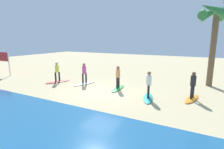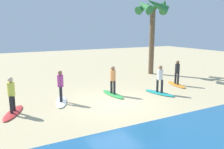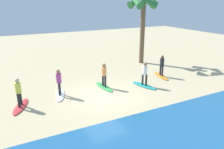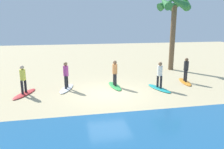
{
  "view_description": "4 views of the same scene",
  "coord_description": "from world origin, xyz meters",
  "px_view_note": "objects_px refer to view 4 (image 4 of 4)",
  "views": [
    {
      "loc": [
        -6.18,
        10.1,
        3.65
      ],
      "look_at": [
        -0.69,
        -0.25,
        1.28
      ],
      "focal_mm": 28.31,
      "sensor_mm": 36.0,
      "label": 1
    },
    {
      "loc": [
        5.36,
        10.13,
        3.85
      ],
      "look_at": [
        -0.61,
        -1.32,
        1.23
      ],
      "focal_mm": 36.23,
      "sensor_mm": 36.0,
      "label": 2
    },
    {
      "loc": [
        5.39,
        11.67,
        5.75
      ],
      "look_at": [
        -0.98,
        -0.74,
        1.06
      ],
      "focal_mm": 35.42,
      "sensor_mm": 36.0,
      "label": 3
    },
    {
      "loc": [
        2.23,
        12.16,
        4.11
      ],
      "look_at": [
        -0.33,
        -0.64,
        0.98
      ],
      "focal_mm": 35.17,
      "sensor_mm": 36.0,
      "label": 4
    }
  ],
  "objects_px": {
    "surfboard_green": "(115,86)",
    "surfboard_red": "(25,94)",
    "surfer_white": "(66,73)",
    "surfboard_white": "(67,88)",
    "surfboard_orange": "(185,82)",
    "surfer_orange": "(186,68)",
    "palm_tree": "(174,10)",
    "surfer_teal": "(160,73)",
    "surfer_green": "(115,71)",
    "surfboard_teal": "(159,88)",
    "surfer_red": "(23,77)"
  },
  "relations": [
    {
      "from": "surfboard_orange",
      "to": "surfboard_green",
      "type": "relative_size",
      "value": 1.0
    },
    {
      "from": "surfboard_orange",
      "to": "surfer_green",
      "type": "relative_size",
      "value": 1.28
    },
    {
      "from": "surfer_white",
      "to": "palm_tree",
      "type": "xyz_separation_m",
      "value": [
        -9.06,
        -4.19,
        4.09
      ]
    },
    {
      "from": "surfboard_white",
      "to": "surfer_teal",
      "type": "bearing_deg",
      "value": 96.06
    },
    {
      "from": "surfboard_teal",
      "to": "surfer_white",
      "type": "height_order",
      "value": "surfer_white"
    },
    {
      "from": "surfer_white",
      "to": "surfboard_red",
      "type": "distance_m",
      "value": 2.67
    },
    {
      "from": "surfboard_orange",
      "to": "surfboard_white",
      "type": "bearing_deg",
      "value": -78.53
    },
    {
      "from": "surfer_teal",
      "to": "surfboard_white",
      "type": "height_order",
      "value": "surfer_teal"
    },
    {
      "from": "palm_tree",
      "to": "surfer_white",
      "type": "bearing_deg",
      "value": 24.82
    },
    {
      "from": "surfboard_teal",
      "to": "surfer_red",
      "type": "distance_m",
      "value": 8.19
    },
    {
      "from": "surfboard_green",
      "to": "surfboard_red",
      "type": "relative_size",
      "value": 1.0
    },
    {
      "from": "surfer_white",
      "to": "palm_tree",
      "type": "distance_m",
      "value": 10.79
    },
    {
      "from": "surfboard_white",
      "to": "surfboard_green",
      "type": "bearing_deg",
      "value": 106.11
    },
    {
      "from": "surfboard_green",
      "to": "surfboard_red",
      "type": "xyz_separation_m",
      "value": [
        5.49,
        0.54,
        0.0
      ]
    },
    {
      "from": "surfboard_teal",
      "to": "surfer_red",
      "type": "height_order",
      "value": "surfer_red"
    },
    {
      "from": "surfer_orange",
      "to": "surfer_green",
      "type": "bearing_deg",
      "value": 0.57
    },
    {
      "from": "surfer_teal",
      "to": "surfer_white",
      "type": "bearing_deg",
      "value": -11.05
    },
    {
      "from": "surfboard_white",
      "to": "surfer_green",
      "type": "bearing_deg",
      "value": 106.11
    },
    {
      "from": "surfboard_orange",
      "to": "surfboard_teal",
      "type": "distance_m",
      "value": 2.65
    },
    {
      "from": "surfer_green",
      "to": "surfer_teal",
      "type": "bearing_deg",
      "value": 157.96
    },
    {
      "from": "surfer_white",
      "to": "surfboard_red",
      "type": "xyz_separation_m",
      "value": [
        2.41,
        0.59,
        -0.99
      ]
    },
    {
      "from": "surfboard_orange",
      "to": "surfboard_red",
      "type": "bearing_deg",
      "value": -75.3
    },
    {
      "from": "surfer_orange",
      "to": "surfboard_green",
      "type": "bearing_deg",
      "value": 0.57
    },
    {
      "from": "surfer_white",
      "to": "surfboard_orange",
      "type": "bearing_deg",
      "value": 179.98
    },
    {
      "from": "surfboard_orange",
      "to": "surfboard_red",
      "type": "height_order",
      "value": "same"
    },
    {
      "from": "surfer_orange",
      "to": "palm_tree",
      "type": "bearing_deg",
      "value": -102.8
    },
    {
      "from": "palm_tree",
      "to": "surfer_green",
      "type": "bearing_deg",
      "value": 35.38
    },
    {
      "from": "surfboard_green",
      "to": "surfer_green",
      "type": "height_order",
      "value": "surfer_green"
    },
    {
      "from": "surfer_teal",
      "to": "surfboard_white",
      "type": "xyz_separation_m",
      "value": [
        5.7,
        -1.11,
        -0.99
      ]
    },
    {
      "from": "surfboard_orange",
      "to": "surfer_orange",
      "type": "xyz_separation_m",
      "value": [
        0.0,
        0.0,
        0.99
      ]
    },
    {
      "from": "surfboard_white",
      "to": "surfer_orange",
      "type": "bearing_deg",
      "value": 107.09
    },
    {
      "from": "surfer_white",
      "to": "surfboard_teal",
      "type": "bearing_deg",
      "value": 168.95
    },
    {
      "from": "surfboard_white",
      "to": "surfboard_teal",
      "type": "bearing_deg",
      "value": 96.06
    },
    {
      "from": "surfer_white",
      "to": "palm_tree",
      "type": "bearing_deg",
      "value": -155.18
    },
    {
      "from": "surfer_white",
      "to": "surfer_red",
      "type": "relative_size",
      "value": 1.0
    },
    {
      "from": "surfboard_green",
      "to": "surfer_white",
      "type": "bearing_deg",
      "value": -95.96
    },
    {
      "from": "surfboard_teal",
      "to": "surfer_teal",
      "type": "xyz_separation_m",
      "value": [
        0.0,
        0.0,
        0.99
      ]
    },
    {
      "from": "surfboard_teal",
      "to": "surfer_orange",
      "type": "bearing_deg",
      "value": 99.17
    },
    {
      "from": "surfer_orange",
      "to": "surfer_green",
      "type": "distance_m",
      "value": 5.02
    },
    {
      "from": "surfer_red",
      "to": "palm_tree",
      "type": "xyz_separation_m",
      "value": [
        -11.47,
        -4.78,
        4.09
      ]
    },
    {
      "from": "surfboard_green",
      "to": "surfboard_white",
      "type": "bearing_deg",
      "value": -95.96
    },
    {
      "from": "surfer_orange",
      "to": "surfer_teal",
      "type": "bearing_deg",
      "value": 24.78
    },
    {
      "from": "surfer_teal",
      "to": "palm_tree",
      "type": "distance_m",
      "value": 7.49
    },
    {
      "from": "surfboard_white",
      "to": "surfboard_orange",
      "type": "bearing_deg",
      "value": 107.09
    },
    {
      "from": "surfboard_teal",
      "to": "surfboard_orange",
      "type": "bearing_deg",
      "value": 99.17
    },
    {
      "from": "surfboard_teal",
      "to": "surfboard_red",
      "type": "bearing_deg",
      "value": -109.29
    },
    {
      "from": "surfboard_orange",
      "to": "palm_tree",
      "type": "relative_size",
      "value": 0.33
    },
    {
      "from": "palm_tree",
      "to": "surfer_teal",
      "type": "bearing_deg",
      "value": 57.66
    },
    {
      "from": "surfer_orange",
      "to": "surfer_white",
      "type": "xyz_separation_m",
      "value": [
        8.11,
        -0.0,
        0.0
      ]
    },
    {
      "from": "surfboard_white",
      "to": "surfer_white",
      "type": "relative_size",
      "value": 1.28
    }
  ]
}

